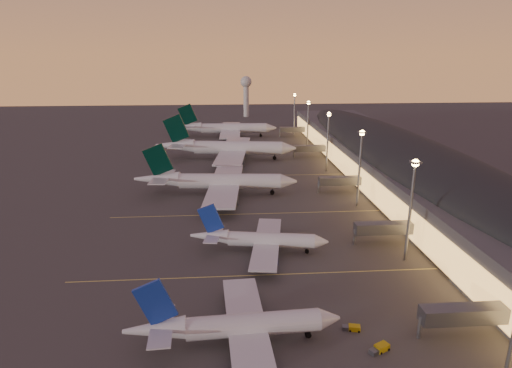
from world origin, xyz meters
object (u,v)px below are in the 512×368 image
Objects in this scene: airliner_narrow_south at (235,326)px; radar_tower at (246,90)px; baggage_tug_a at (352,328)px; airliner_wide_far at (225,128)px; airliner_wide_mid at (226,148)px; airliner_wide_near at (216,181)px; airliner_narrow_north at (259,240)px; baggage_tug_b at (380,348)px.

radar_tower is at bearing 83.69° from airliner_narrow_south.
baggage_tug_a is (4.62, -286.88, -21.43)m from radar_tower.
airliner_wide_far is at bearing 87.36° from airliner_narrow_south.
radar_tower reaches higher than airliner_narrow_south.
baggage_tug_a is (22.45, -137.71, -5.22)m from airliner_wide_mid.
airliner_wide_mid is 139.62m from baggage_tug_a.
airliner_wide_near is 0.87× the size of airliner_wide_mid.
airliner_narrow_south reaches higher than baggage_tug_a.
airliner_narrow_north is 0.60× the size of airliner_wide_near.
airliner_narrow_south is 290.17m from radar_tower.
baggage_tug_b is (25.52, -143.88, -5.15)m from airliner_wide_mid.
airliner_wide_mid is 59.13m from airliner_wide_far.
baggage_tug_b is at bearing -80.63° from airliner_wide_far.
airliner_wide_mid reaches higher than airliner_narrow_south.
airliner_wide_mid is at bearing 103.55° from airliner_narrow_north.
airliner_narrow_south is at bearing -87.63° from airliner_wide_far.
radar_tower is 293.93m from baggage_tug_b.
airliner_wide_near is at bearing -87.21° from airliner_wide_mid.
airliner_narrow_south is 1.07× the size of airliner_narrow_north.
airliner_wide_far is at bearing 97.28° from airliner_wide_mid.
baggage_tug_a is at bearing -73.76° from airliner_wide_mid.
airliner_wide_mid is 146.22m from baggage_tug_b.
baggage_tug_b reaches higher than baggage_tug_a.
airliner_narrow_south is 22.20m from baggage_tug_a.
airliner_wide_near is at bearing 90.18° from airliner_narrow_south.
airliner_narrow_north is at bearing -92.27° from radar_tower.
airliner_narrow_south is at bearing -93.42° from radar_tower.
baggage_tug_b is at bearing -66.66° from airliner_wide_near.
airliner_narrow_south is at bearing -91.94° from airliner_narrow_north.
baggage_tug_a is at bearing -89.08° from radar_tower.
airliner_narrow_south is 0.64× the size of airliner_wide_near.
airliner_narrow_south is 25.44m from baggage_tug_b.
radar_tower is (17.25, 289.08, 18.33)m from airliner_narrow_south.
airliner_wide_mid is at bearing 90.86° from airliner_wide_near.
baggage_tug_b is (24.94, -3.98, -3.03)m from airliner_narrow_south.
radar_tower is (10.03, 252.44, 18.55)m from airliner_narrow_north.
airliner_wide_mid is (4.00, 54.55, 0.76)m from airliner_wide_near.
airliner_wide_far is 18.60× the size of baggage_tug_a.
airliner_wide_near is 94.19m from baggage_tug_b.
airliner_wide_near is at bearing -89.75° from airliner_wide_far.
airliner_wide_far is 204.70m from baggage_tug_b.
airliner_narrow_south is 139.92m from airliner_wide_mid.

